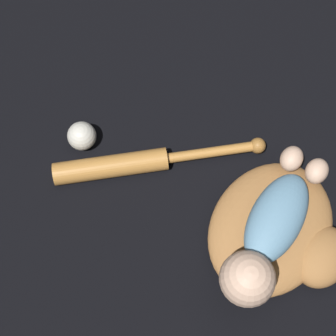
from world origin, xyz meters
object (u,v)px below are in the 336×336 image
baseball_glove (280,232)px  baby_figure (268,237)px  baseball_bat (133,163)px  baseball (82,136)px

baseball_glove → baby_figure: (0.05, 0.00, 0.08)m
baby_figure → baseball_bat: 0.36m
baseball_bat → baby_figure: bearing=108.3°
baseball_glove → baseball_bat: baseball_glove is taller
baseball_glove → baseball: 0.50m
baseball_glove → baby_figure: bearing=1.2°
baby_figure → baseball_bat: baby_figure is taller
baseball → baseball_bat: bearing=115.0°
baby_figure → baseball_bat: size_ratio=0.81×
baby_figure → baseball: size_ratio=5.39×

